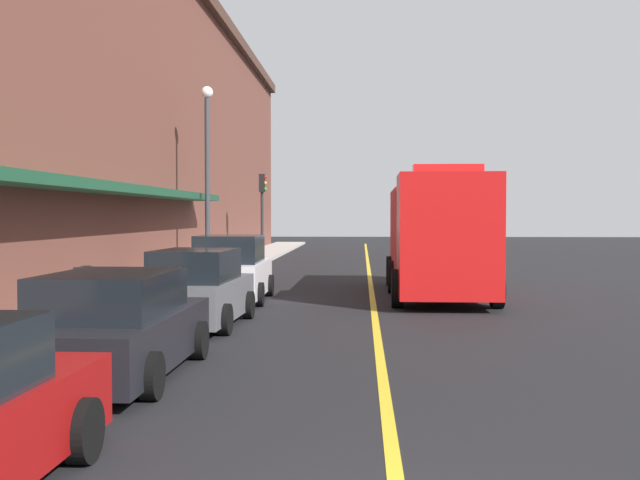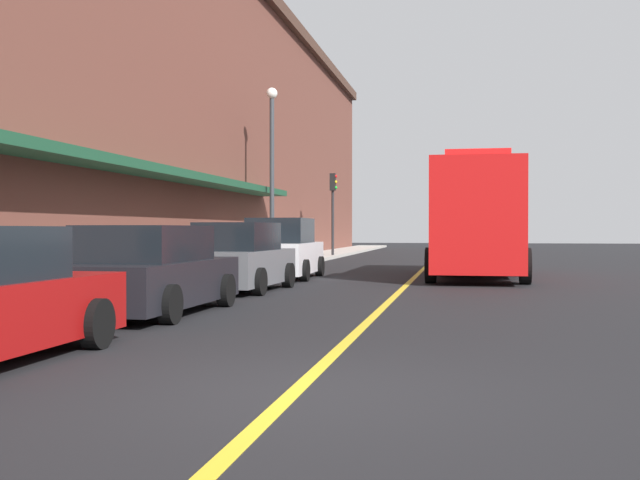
# 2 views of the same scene
# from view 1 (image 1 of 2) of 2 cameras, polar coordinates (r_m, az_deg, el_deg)

# --- Properties ---
(ground_plane) EXTENTS (112.00, 112.00, 0.00)m
(ground_plane) POSITION_cam_1_polar(r_m,az_deg,el_deg) (30.45, 3.61, -2.71)
(ground_plane) COLOR black
(sidewalk_left) EXTENTS (2.40, 70.00, 0.15)m
(sidewalk_left) POSITION_cam_1_polar(r_m,az_deg,el_deg) (31.00, -7.93, -2.50)
(sidewalk_left) COLOR #ADA8A0
(sidewalk_left) RESTS_ON ground
(lane_center_stripe) EXTENTS (0.16, 70.00, 0.01)m
(lane_center_stripe) POSITION_cam_1_polar(r_m,az_deg,el_deg) (30.45, 3.61, -2.70)
(lane_center_stripe) COLOR gold
(lane_center_stripe) RESTS_ON ground
(brick_building_left) EXTENTS (13.12, 64.00, 12.48)m
(brick_building_left) POSITION_cam_1_polar(r_m,az_deg,el_deg) (32.35, -21.04, 8.53)
(brick_building_left) COLOR brown
(brick_building_left) RESTS_ON ground
(parked_car_1) EXTENTS (2.08, 4.73, 1.57)m
(parked_car_1) POSITION_cam_1_polar(r_m,az_deg,el_deg) (12.11, -14.57, -6.14)
(parked_car_1) COLOR black
(parked_car_1) RESTS_ON ground
(parked_car_2) EXTENTS (2.08, 4.18, 1.67)m
(parked_car_2) POSITION_cam_1_polar(r_m,az_deg,el_deg) (17.25, -8.86, -3.61)
(parked_car_2) COLOR #595B60
(parked_car_2) RESTS_ON ground
(parked_car_3) EXTENTS (2.15, 4.23, 1.85)m
(parked_car_3) POSITION_cam_1_polar(r_m,az_deg,el_deg) (22.11, -6.47, -2.21)
(parked_car_3) COLOR silver
(parked_car_3) RESTS_ON ground
(fire_truck) EXTENTS (2.94, 9.14, 3.70)m
(fire_truck) POSITION_cam_1_polar(r_m,az_deg,el_deg) (23.75, 8.44, 0.26)
(fire_truck) COLOR red
(fire_truck) RESTS_ON ground
(parking_meter_0) EXTENTS (0.14, 0.18, 1.33)m
(parking_meter_0) POSITION_cam_1_polar(r_m,az_deg,el_deg) (21.48, -10.54, -1.80)
(parking_meter_0) COLOR #4C4C51
(parking_meter_0) RESTS_ON sidewalk_left
(parking_meter_1) EXTENTS (0.14, 0.18, 1.33)m
(parking_meter_1) POSITION_cam_1_polar(r_m,az_deg,el_deg) (15.07, -16.54, -3.39)
(parking_meter_1) COLOR #4C4C51
(parking_meter_1) RESTS_ON sidewalk_left
(parking_meter_2) EXTENTS (0.14, 0.18, 1.33)m
(parking_meter_2) POSITION_cam_1_polar(r_m,az_deg,el_deg) (14.71, -17.04, -3.52)
(parking_meter_2) COLOR #4C4C51
(parking_meter_2) RESTS_ON sidewalk_left
(street_lamp_left) EXTENTS (0.44, 0.44, 6.94)m
(street_lamp_left) POSITION_cam_1_polar(r_m,az_deg,el_deg) (29.18, -8.16, 5.73)
(street_lamp_left) COLOR #33383D
(street_lamp_left) RESTS_ON sidewalk_left
(traffic_light_near) EXTENTS (0.38, 0.36, 4.30)m
(traffic_light_near) POSITION_cam_1_polar(r_m,az_deg,el_deg) (39.58, -4.20, 2.91)
(traffic_light_near) COLOR #232326
(traffic_light_near) RESTS_ON sidewalk_left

